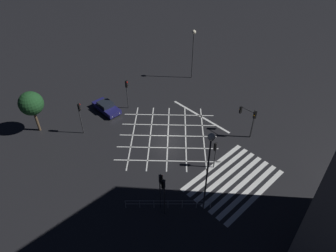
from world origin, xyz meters
name	(u,v)px	position (x,y,z in m)	size (l,w,h in m)	color
ground_plane	(168,136)	(0.00, 0.00, 0.00)	(200.00, 200.00, 0.00)	black
road_markings	(209,161)	(0.32, -6.14, 0.00)	(14.33, 19.79, 0.01)	silver
traffic_light_se_cross	(246,115)	(6.93, -5.78, 2.66)	(0.36, 2.12, 3.64)	#2D2D30
traffic_light_sw_main	(161,185)	(-7.49, -6.98, 3.05)	(0.39, 0.36, 4.28)	#2D2D30
traffic_light_sw_cross	(164,190)	(-7.77, -7.66, 3.14)	(0.36, 0.39, 4.42)	#2D2D30
traffic_light_nw_main	(80,112)	(-6.97, 7.42, 3.04)	(0.39, 0.36, 4.27)	#2D2D30
traffic_light_se_main	(254,119)	(6.93, -6.90, 2.73)	(0.39, 0.36, 3.82)	#2D2D30
traffic_light_median_south	(215,150)	(-0.02, -6.98, 2.40)	(0.36, 0.39, 3.36)	#2D2D30
traffic_light_median_north	(127,89)	(0.13, 7.83, 3.04)	(0.36, 0.39, 4.26)	#2D2D30
street_lamp_east	(193,42)	(12.41, 7.75, 5.84)	(0.60, 0.60, 7.62)	#2D2D30
street_lamp_west	(209,155)	(-4.76, -9.76, 6.78)	(0.61, 0.61, 8.94)	#2D2D30
street_tree_near	(31,104)	(-10.67, 11.62, 3.89)	(2.81, 2.81, 5.33)	brown
waiting_car	(106,107)	(-2.38, 9.37, 0.61)	(1.81, 4.31, 1.31)	#191951
pedestrian_railing	(168,203)	(-7.11, -7.52, 0.67)	(5.73, 5.43, 1.05)	#9EA0A5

